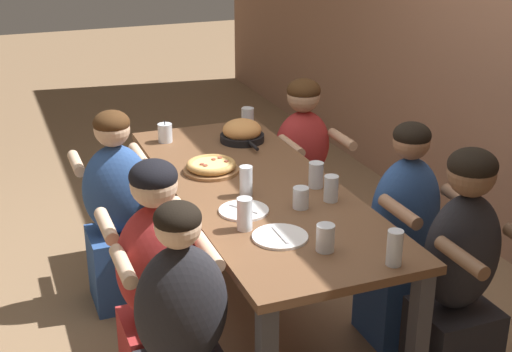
{
  "coord_description": "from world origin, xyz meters",
  "views": [
    {
      "loc": [
        3.06,
        -1.2,
        2.14
      ],
      "look_at": [
        0.0,
        0.0,
        0.82
      ],
      "focal_mm": 50.0,
      "sensor_mm": 36.0,
      "label": 1
    }
  ],
  "objects_px": {
    "skillet_bowl": "(242,132)",
    "drinking_glass_h": "(246,181)",
    "diner_near_midright": "(160,296)",
    "diner_near_right": "(183,347)",
    "diner_near_midleft": "(119,218)",
    "diner_far_right": "(459,284)",
    "cocktail_glass_blue": "(165,134)",
    "drinking_glass_c": "(331,188)",
    "pizza_board_main": "(211,167)",
    "empty_plate_a": "(280,237)",
    "diner_far_left": "(302,167)",
    "diner_far_midright": "(403,245)",
    "drinking_glass_b": "(325,239)",
    "drinking_glass_d": "(394,250)",
    "empty_plate_b": "(244,210)",
    "drinking_glass_e": "(248,118)",
    "drinking_glass_g": "(301,199)",
    "drinking_glass_a": "(316,175)",
    "drinking_glass_f": "(245,215)"
  },
  "relations": [
    {
      "from": "drinking_glass_h",
      "to": "diner_far_left",
      "type": "xyz_separation_m",
      "value": [
        -0.88,
        0.71,
        -0.35
      ]
    },
    {
      "from": "cocktail_glass_blue",
      "to": "skillet_bowl",
      "type": "bearing_deg",
      "value": 69.81
    },
    {
      "from": "drinking_glass_d",
      "to": "diner_near_midleft",
      "type": "xyz_separation_m",
      "value": [
        -1.4,
        -0.83,
        -0.33
      ]
    },
    {
      "from": "drinking_glass_c",
      "to": "diner_near_midright",
      "type": "height_order",
      "value": "diner_near_midright"
    },
    {
      "from": "skillet_bowl",
      "to": "drinking_glass_d",
      "type": "distance_m",
      "value": 1.61
    },
    {
      "from": "drinking_glass_d",
      "to": "diner_near_right",
      "type": "bearing_deg",
      "value": -99.86
    },
    {
      "from": "skillet_bowl",
      "to": "empty_plate_a",
      "type": "bearing_deg",
      "value": -13.13
    },
    {
      "from": "diner_near_midright",
      "to": "diner_near_right",
      "type": "xyz_separation_m",
      "value": [
        0.35,
        0.0,
        -0.03
      ]
    },
    {
      "from": "skillet_bowl",
      "to": "empty_plate_a",
      "type": "xyz_separation_m",
      "value": [
        1.24,
        -0.29,
        -0.05
      ]
    },
    {
      "from": "diner_near_midleft",
      "to": "diner_far_right",
      "type": "xyz_separation_m",
      "value": [
        1.3,
        1.24,
        0.04
      ]
    },
    {
      "from": "drinking_glass_f",
      "to": "drinking_glass_h",
      "type": "bearing_deg",
      "value": 158.38
    },
    {
      "from": "skillet_bowl",
      "to": "diner_near_midleft",
      "type": "bearing_deg",
      "value": -74.76
    },
    {
      "from": "diner_far_right",
      "to": "drinking_glass_e",
      "type": "bearing_deg",
      "value": -80.22
    },
    {
      "from": "empty_plate_a",
      "to": "drinking_glass_a",
      "type": "xyz_separation_m",
      "value": [
        -0.45,
        0.39,
        0.06
      ]
    },
    {
      "from": "cocktail_glass_blue",
      "to": "drinking_glass_c",
      "type": "bearing_deg",
      "value": 24.59
    },
    {
      "from": "pizza_board_main",
      "to": "empty_plate_a",
      "type": "height_order",
      "value": "pizza_board_main"
    },
    {
      "from": "drinking_glass_b",
      "to": "diner_far_left",
      "type": "bearing_deg",
      "value": 158.18
    },
    {
      "from": "cocktail_glass_blue",
      "to": "drinking_glass_b",
      "type": "bearing_deg",
      "value": 9.49
    },
    {
      "from": "skillet_bowl",
      "to": "drinking_glass_b",
      "type": "bearing_deg",
      "value": -6.55
    },
    {
      "from": "drinking_glass_a",
      "to": "drinking_glass_g",
      "type": "distance_m",
      "value": 0.27
    },
    {
      "from": "diner_near_midright",
      "to": "diner_near_right",
      "type": "distance_m",
      "value": 0.36
    },
    {
      "from": "skillet_bowl",
      "to": "diner_near_right",
      "type": "relative_size",
      "value": 0.34
    },
    {
      "from": "drinking_glass_b",
      "to": "drinking_glass_e",
      "type": "xyz_separation_m",
      "value": [
        -1.69,
        0.3,
        -0.0
      ]
    },
    {
      "from": "skillet_bowl",
      "to": "drinking_glass_f",
      "type": "xyz_separation_m",
      "value": [
        1.1,
        -0.4,
        0.01
      ]
    },
    {
      "from": "empty_plate_b",
      "to": "drinking_glass_d",
      "type": "relative_size",
      "value": 1.57
    },
    {
      "from": "drinking_glass_d",
      "to": "drinking_glass_c",
      "type": "bearing_deg",
      "value": 175.31
    },
    {
      "from": "diner_far_right",
      "to": "diner_far_midright",
      "type": "distance_m",
      "value": 0.45
    },
    {
      "from": "empty_plate_a",
      "to": "drinking_glass_e",
      "type": "distance_m",
      "value": 1.58
    },
    {
      "from": "empty_plate_a",
      "to": "empty_plate_b",
      "type": "distance_m",
      "value": 0.31
    },
    {
      "from": "drinking_glass_h",
      "to": "diner_near_midright",
      "type": "relative_size",
      "value": 0.13
    },
    {
      "from": "pizza_board_main",
      "to": "drinking_glass_c",
      "type": "relative_size",
      "value": 2.32
    },
    {
      "from": "diner_far_left",
      "to": "diner_far_midright",
      "type": "bearing_deg",
      "value": 90.0
    },
    {
      "from": "empty_plate_a",
      "to": "drinking_glass_b",
      "type": "distance_m",
      "value": 0.22
    },
    {
      "from": "drinking_glass_e",
      "to": "drinking_glass_f",
      "type": "relative_size",
      "value": 0.76
    },
    {
      "from": "cocktail_glass_blue",
      "to": "drinking_glass_c",
      "type": "distance_m",
      "value": 1.23
    },
    {
      "from": "drinking_glass_h",
      "to": "diner_near_midright",
      "type": "height_order",
      "value": "diner_near_midright"
    },
    {
      "from": "diner_far_midright",
      "to": "diner_near_right",
      "type": "bearing_deg",
      "value": 17.94
    },
    {
      "from": "drinking_glass_d",
      "to": "diner_far_left",
      "type": "xyz_separation_m",
      "value": [
        -1.73,
        0.41,
        -0.34
      ]
    },
    {
      "from": "empty_plate_a",
      "to": "diner_near_midright",
      "type": "distance_m",
      "value": 0.57
    },
    {
      "from": "pizza_board_main",
      "to": "drinking_glass_e",
      "type": "xyz_separation_m",
      "value": [
        -0.68,
        0.46,
        0.02
      ]
    },
    {
      "from": "diner_near_midleft",
      "to": "diner_far_right",
      "type": "bearing_deg",
      "value": -46.25
    },
    {
      "from": "skillet_bowl",
      "to": "drinking_glass_h",
      "type": "distance_m",
      "value": 0.8
    },
    {
      "from": "empty_plate_a",
      "to": "diner_far_right",
      "type": "height_order",
      "value": "diner_far_right"
    },
    {
      "from": "drinking_glass_e",
      "to": "drinking_glass_h",
      "type": "relative_size",
      "value": 0.75
    },
    {
      "from": "diner_far_midright",
      "to": "diner_near_midright",
      "type": "bearing_deg",
      "value": 2.21
    },
    {
      "from": "drinking_glass_g",
      "to": "drinking_glass_h",
      "type": "xyz_separation_m",
      "value": [
        -0.23,
        -0.18,
        0.03
      ]
    },
    {
      "from": "skillet_bowl",
      "to": "diner_far_midright",
      "type": "xyz_separation_m",
      "value": [
        1.07,
        0.45,
        -0.31
      ]
    },
    {
      "from": "cocktail_glass_blue",
      "to": "drinking_glass_a",
      "type": "height_order",
      "value": "cocktail_glass_blue"
    },
    {
      "from": "diner_near_right",
      "to": "pizza_board_main",
      "type": "bearing_deg",
      "value": 66.21
    },
    {
      "from": "drinking_glass_c",
      "to": "pizza_board_main",
      "type": "bearing_deg",
      "value": -143.7
    }
  ]
}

